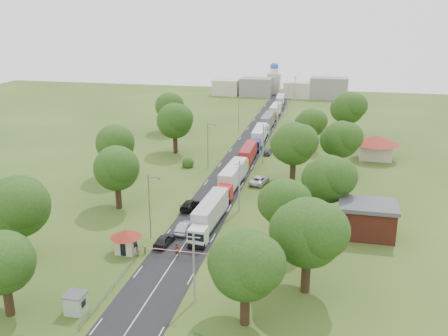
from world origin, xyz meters
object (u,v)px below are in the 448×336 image
(boom_barrier, at_px, (166,250))
(car_lane_mid, at_px, (185,227))
(car_lane_front, at_px, (164,240))
(pedestrian_near, at_px, (177,251))
(truck_0, at_px, (209,215))
(guard_booth, at_px, (126,238))
(info_sign, at_px, (270,135))

(boom_barrier, distance_m, car_lane_mid, 8.07)
(car_lane_front, height_order, pedestrian_near, pedestrian_near)
(truck_0, relative_size, car_lane_mid, 3.13)
(boom_barrier, bearing_deg, truck_0, 71.42)
(boom_barrier, distance_m, car_lane_front, 3.55)
(car_lane_front, bearing_deg, boom_barrier, 119.00)
(guard_booth, xyz_separation_m, car_lane_mid, (6.10, 8.07, -1.36))
(guard_booth, distance_m, pedestrian_near, 7.44)
(guard_booth, height_order, car_lane_mid, guard_booth)
(truck_0, bearing_deg, pedestrian_near, -101.26)
(guard_booth, height_order, info_sign, info_sign)
(info_sign, bearing_deg, car_lane_mid, -96.92)
(car_lane_mid, bearing_deg, info_sign, -94.56)
(guard_booth, relative_size, info_sign, 1.07)
(boom_barrier, relative_size, car_lane_mid, 1.88)
(truck_0, height_order, car_lane_mid, truck_0)
(truck_0, relative_size, car_lane_front, 3.31)
(guard_booth, relative_size, car_lane_front, 0.95)
(info_sign, bearing_deg, boom_barrier, -96.24)
(boom_barrier, relative_size, truck_0, 0.60)
(info_sign, height_order, car_lane_front, info_sign)
(boom_barrier, bearing_deg, info_sign, 83.76)
(guard_booth, height_order, truck_0, truck_0)
(boom_barrier, height_order, truck_0, truck_0)
(boom_barrier, xyz_separation_m, guard_booth, (-5.84, -0.00, 1.27))
(guard_booth, bearing_deg, pedestrian_near, 2.01)
(car_lane_front, bearing_deg, guard_booth, 41.97)
(car_lane_front, bearing_deg, car_lane_mid, -103.33)
(pedestrian_near, bearing_deg, car_lane_front, 102.14)
(info_sign, bearing_deg, pedestrian_near, -94.85)
(boom_barrier, relative_size, pedestrian_near, 5.12)
(truck_0, xyz_separation_m, pedestrian_near, (-2.03, -10.19, -1.35))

